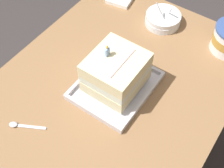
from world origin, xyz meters
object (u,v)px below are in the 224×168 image
(foil_tray, at_px, (116,86))
(birthday_cake, at_px, (116,72))
(bowl_stack, at_px, (163,19))
(serving_spoon_by_bowls, at_px, (19,125))

(foil_tray, height_order, birthday_cake, birthday_cake)
(birthday_cake, distance_m, bowl_stack, 0.39)
(birthday_cake, height_order, bowl_stack, birthday_cake)
(foil_tray, relative_size, birthday_cake, 1.54)
(bowl_stack, height_order, serving_spoon_by_bowls, bowl_stack)
(birthday_cake, bearing_deg, serving_spoon_by_bowls, 150.96)
(bowl_stack, relative_size, serving_spoon_by_bowls, 1.27)
(bowl_stack, bearing_deg, birthday_cake, -176.16)
(foil_tray, xyz_separation_m, birthday_cake, (0.00, 0.00, 0.08))
(bowl_stack, bearing_deg, foil_tray, -176.16)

